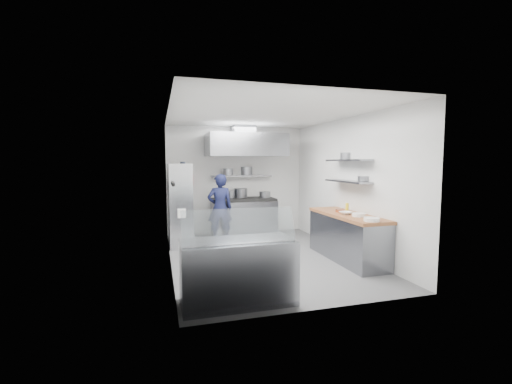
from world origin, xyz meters
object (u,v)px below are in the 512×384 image
object	(u,v)px
display_case	(238,272)
chef	(220,208)
gas_range	(244,218)
wire_rack	(180,205)

from	to	relation	value
display_case	chef	bearing A→B (deg)	83.78
gas_range	display_case	xyz separation A→B (m)	(-1.10, -4.10, -0.03)
wire_rack	display_case	distance (m)	3.52
gas_range	display_case	world-z (taller)	gas_range
wire_rack	display_case	xyz separation A→B (m)	(0.53, -3.44, -0.50)
gas_range	chef	xyz separation A→B (m)	(-0.71, -0.57, 0.36)
chef	wire_rack	bearing A→B (deg)	6.74
gas_range	wire_rack	distance (m)	1.82
chef	wire_rack	world-z (taller)	wire_rack
gas_range	wire_rack	world-z (taller)	wire_rack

